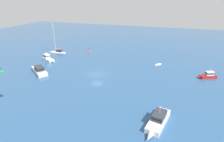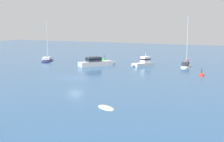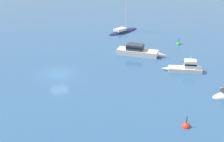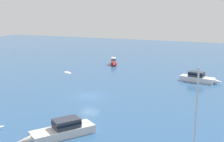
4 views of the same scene
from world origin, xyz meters
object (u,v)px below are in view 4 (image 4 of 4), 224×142
(motor_cruiser, at_px, (114,62))
(dinghy, at_px, (67,73))
(cabin_cruiser_1, at_px, (61,130))
(powerboat, at_px, (198,78))

(motor_cruiser, xyz_separation_m, dinghy, (-11.52, 5.64, -0.65))
(cabin_cruiser_1, xyz_separation_m, dinghy, (27.08, 15.16, -0.69))
(cabin_cruiser_1, bearing_deg, motor_cruiser, -129.95)
(dinghy, bearing_deg, motor_cruiser, 98.32)
(powerboat, relative_size, cabin_cruiser_1, 1.01)
(motor_cruiser, bearing_deg, cabin_cruiser_1, -9.31)
(motor_cruiser, height_order, cabin_cruiser_1, motor_cruiser)
(cabin_cruiser_1, height_order, dinghy, cabin_cruiser_1)
(powerboat, height_order, dinghy, powerboat)
(powerboat, relative_size, dinghy, 2.84)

